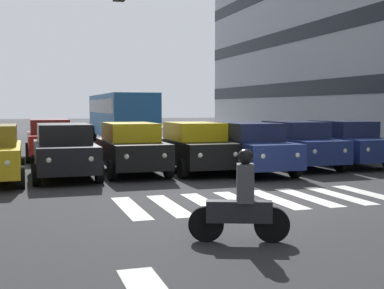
{
  "coord_description": "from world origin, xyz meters",
  "views": [
    {
      "loc": [
        5.39,
        11.51,
        2.27
      ],
      "look_at": [
        0.1,
        -4.97,
        1.02
      ],
      "focal_mm": 49.07,
      "sensor_mm": 36.0,
      "label": 1
    }
  ],
  "objects_px": {
    "car_3": "(195,147)",
    "car_4": "(131,148)",
    "car_5": "(64,150)",
    "bus_behind_traffic": "(120,113)",
    "car_1": "(297,144)",
    "car_2": "(250,147)",
    "car_0": "(345,143)",
    "car_row2_0": "(50,139)",
    "motorcycle_with_rider": "(241,204)"
  },
  "relations": [
    {
      "from": "car_5",
      "to": "motorcycle_with_rider",
      "type": "bearing_deg",
      "value": 103.77
    },
    {
      "from": "car_5",
      "to": "bus_behind_traffic",
      "type": "distance_m",
      "value": 15.49
    },
    {
      "from": "car_0",
      "to": "car_3",
      "type": "height_order",
      "value": "same"
    },
    {
      "from": "car_2",
      "to": "bus_behind_traffic",
      "type": "bearing_deg",
      "value": -83.8
    },
    {
      "from": "car_row2_0",
      "to": "motorcycle_with_rider",
      "type": "bearing_deg",
      "value": 98.79
    },
    {
      "from": "car_5",
      "to": "motorcycle_with_rider",
      "type": "height_order",
      "value": "car_5"
    },
    {
      "from": "car_0",
      "to": "car_4",
      "type": "bearing_deg",
      "value": -0.47
    },
    {
      "from": "car_0",
      "to": "car_3",
      "type": "bearing_deg",
      "value": 1.9
    },
    {
      "from": "car_0",
      "to": "bus_behind_traffic",
      "type": "relative_size",
      "value": 0.42
    },
    {
      "from": "bus_behind_traffic",
      "to": "motorcycle_with_rider",
      "type": "height_order",
      "value": "bus_behind_traffic"
    },
    {
      "from": "car_0",
      "to": "bus_behind_traffic",
      "type": "xyz_separation_m",
      "value": [
        6.13,
        -14.51,
        0.97
      ]
    },
    {
      "from": "car_1",
      "to": "car_4",
      "type": "distance_m",
      "value": 6.2
    },
    {
      "from": "car_5",
      "to": "car_row2_0",
      "type": "bearing_deg",
      "value": -88.55
    },
    {
      "from": "car_4",
      "to": "car_0",
      "type": "bearing_deg",
      "value": 179.53
    },
    {
      "from": "car_0",
      "to": "car_1",
      "type": "xyz_separation_m",
      "value": [
        2.12,
        0.09,
        0.0
      ]
    },
    {
      "from": "car_1",
      "to": "bus_behind_traffic",
      "type": "bearing_deg",
      "value": -74.66
    },
    {
      "from": "car_3",
      "to": "car_5",
      "type": "bearing_deg",
      "value": 1.27
    },
    {
      "from": "car_2",
      "to": "car_3",
      "type": "distance_m",
      "value": 1.89
    },
    {
      "from": "car_4",
      "to": "car_3",
      "type": "bearing_deg",
      "value": 172.93
    },
    {
      "from": "car_3",
      "to": "car_4",
      "type": "height_order",
      "value": "same"
    },
    {
      "from": "car_1",
      "to": "car_3",
      "type": "distance_m",
      "value": 4.01
    },
    {
      "from": "car_0",
      "to": "bus_behind_traffic",
      "type": "distance_m",
      "value": 15.78
    },
    {
      "from": "motorcycle_with_rider",
      "to": "car_row2_0",
      "type": "bearing_deg",
      "value": -81.21
    },
    {
      "from": "car_5",
      "to": "car_3",
      "type": "bearing_deg",
      "value": -178.73
    },
    {
      "from": "car_2",
      "to": "car_4",
      "type": "height_order",
      "value": "same"
    },
    {
      "from": "car_1",
      "to": "car_row2_0",
      "type": "height_order",
      "value": "same"
    },
    {
      "from": "car_4",
      "to": "car_row2_0",
      "type": "height_order",
      "value": "same"
    },
    {
      "from": "car_2",
      "to": "bus_behind_traffic",
      "type": "xyz_separation_m",
      "value": [
        1.69,
        -15.56,
        0.97
      ]
    },
    {
      "from": "car_0",
      "to": "bus_behind_traffic",
      "type": "bearing_deg",
      "value": -67.11
    },
    {
      "from": "car_1",
      "to": "bus_behind_traffic",
      "type": "height_order",
      "value": "bus_behind_traffic"
    },
    {
      "from": "car_5",
      "to": "bus_behind_traffic",
      "type": "relative_size",
      "value": 0.42
    },
    {
      "from": "car_4",
      "to": "car_row2_0",
      "type": "bearing_deg",
      "value": -68.23
    },
    {
      "from": "car_2",
      "to": "car_4",
      "type": "relative_size",
      "value": 1.0
    },
    {
      "from": "car_3",
      "to": "car_row2_0",
      "type": "bearing_deg",
      "value": -53.79
    },
    {
      "from": "car_3",
      "to": "motorcycle_with_rider",
      "type": "height_order",
      "value": "car_3"
    },
    {
      "from": "car_4",
      "to": "car_2",
      "type": "bearing_deg",
      "value": 164.02
    },
    {
      "from": "car_0",
      "to": "bus_behind_traffic",
      "type": "height_order",
      "value": "bus_behind_traffic"
    },
    {
      "from": "car_2",
      "to": "bus_behind_traffic",
      "type": "relative_size",
      "value": 0.42
    },
    {
      "from": "car_0",
      "to": "car_4",
      "type": "xyz_separation_m",
      "value": [
        8.32,
        -0.07,
        0.0
      ]
    },
    {
      "from": "car_3",
      "to": "car_row2_0",
      "type": "xyz_separation_m",
      "value": [
        4.59,
        -6.27,
        0.0
      ]
    },
    {
      "from": "car_5",
      "to": "car_row2_0",
      "type": "height_order",
      "value": "same"
    },
    {
      "from": "car_2",
      "to": "motorcycle_with_rider",
      "type": "height_order",
      "value": "car_2"
    },
    {
      "from": "car_2",
      "to": "bus_behind_traffic",
      "type": "distance_m",
      "value": 15.68
    },
    {
      "from": "car_3",
      "to": "car_2",
      "type": "bearing_deg",
      "value": 153.56
    },
    {
      "from": "car_0",
      "to": "car_2",
      "type": "bearing_deg",
      "value": 13.24
    },
    {
      "from": "car_2",
      "to": "motorcycle_with_rider",
      "type": "bearing_deg",
      "value": 65.0
    },
    {
      "from": "car_row2_0",
      "to": "car_3",
      "type": "bearing_deg",
      "value": 126.21
    },
    {
      "from": "bus_behind_traffic",
      "to": "car_2",
      "type": "bearing_deg",
      "value": 96.2
    },
    {
      "from": "car_0",
      "to": "car_2",
      "type": "relative_size",
      "value": 1.0
    },
    {
      "from": "car_1",
      "to": "motorcycle_with_rider",
      "type": "xyz_separation_m",
      "value": [
        6.21,
        9.3,
        -0.24
      ]
    }
  ]
}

